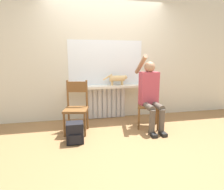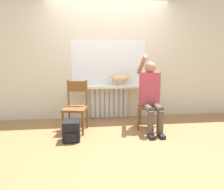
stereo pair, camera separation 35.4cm
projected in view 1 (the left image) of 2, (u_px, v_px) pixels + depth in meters
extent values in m
plane|color=olive|center=(119.00, 139.00, 3.11)|extent=(12.00, 12.00, 0.00)
cube|color=beige|center=(106.00, 57.00, 4.03)|extent=(7.00, 0.06, 2.70)
cube|color=silver|center=(106.00, 103.00, 4.16)|extent=(0.84, 0.05, 0.69)
cube|color=silver|center=(90.00, 104.00, 4.04)|extent=(0.07, 0.03, 0.67)
cube|color=silver|center=(95.00, 104.00, 4.07)|extent=(0.07, 0.03, 0.67)
cube|color=silver|center=(100.00, 103.00, 4.09)|extent=(0.07, 0.03, 0.67)
cube|color=silver|center=(104.00, 103.00, 4.11)|extent=(0.07, 0.03, 0.67)
cube|color=silver|center=(109.00, 103.00, 4.13)|extent=(0.07, 0.03, 0.67)
cube|color=silver|center=(114.00, 103.00, 4.15)|extent=(0.07, 0.03, 0.67)
cube|color=silver|center=(118.00, 102.00, 4.17)|extent=(0.07, 0.03, 0.67)
cube|color=silver|center=(123.00, 102.00, 4.20)|extent=(0.07, 0.03, 0.67)
cube|color=silver|center=(107.00, 87.00, 3.99)|extent=(1.66, 0.28, 0.05)
cube|color=white|center=(106.00, 63.00, 4.02)|extent=(1.59, 0.01, 0.95)
cube|color=brown|center=(76.00, 110.00, 3.30)|extent=(0.47, 0.47, 0.04)
cylinder|color=brown|center=(64.00, 125.00, 3.17)|extent=(0.04, 0.04, 0.41)
cylinder|color=brown|center=(85.00, 125.00, 3.17)|extent=(0.04, 0.04, 0.41)
cylinder|color=brown|center=(69.00, 119.00, 3.51)|extent=(0.04, 0.04, 0.41)
cylinder|color=brown|center=(87.00, 119.00, 3.51)|extent=(0.04, 0.04, 0.41)
cylinder|color=brown|center=(68.00, 93.00, 3.42)|extent=(0.04, 0.04, 0.48)
cylinder|color=brown|center=(87.00, 93.00, 3.42)|extent=(0.04, 0.04, 0.48)
cube|color=brown|center=(77.00, 87.00, 3.39)|extent=(0.36, 0.10, 0.19)
cube|color=brown|center=(148.00, 106.00, 3.58)|extent=(0.52, 0.52, 0.04)
cylinder|color=brown|center=(139.00, 119.00, 3.48)|extent=(0.04, 0.04, 0.41)
cylinder|color=brown|center=(158.00, 120.00, 3.43)|extent=(0.04, 0.04, 0.41)
cylinder|color=brown|center=(139.00, 114.00, 3.82)|extent=(0.04, 0.04, 0.41)
cylinder|color=brown|center=(157.00, 114.00, 3.77)|extent=(0.04, 0.04, 0.41)
cylinder|color=brown|center=(140.00, 90.00, 3.73)|extent=(0.04, 0.04, 0.48)
cylinder|color=brown|center=(158.00, 91.00, 3.67)|extent=(0.04, 0.04, 0.48)
cube|color=brown|center=(149.00, 85.00, 3.68)|extent=(0.34, 0.15, 0.19)
cylinder|color=brown|center=(148.00, 106.00, 3.38)|extent=(0.11, 0.41, 0.11)
cylinder|color=brown|center=(157.00, 106.00, 3.42)|extent=(0.11, 0.41, 0.11)
cylinder|color=brown|center=(152.00, 123.00, 3.23)|extent=(0.10, 0.10, 0.45)
cylinder|color=brown|center=(162.00, 122.00, 3.27)|extent=(0.10, 0.10, 0.45)
cube|color=black|center=(153.00, 135.00, 3.21)|extent=(0.09, 0.20, 0.06)
cube|color=black|center=(163.00, 134.00, 3.25)|extent=(0.09, 0.20, 0.06)
cube|color=#B74251|center=(149.00, 88.00, 3.54)|extent=(0.34, 0.20, 0.62)
sphere|color=#A87A5B|center=(150.00, 67.00, 3.46)|extent=(0.20, 0.20, 0.20)
cylinder|color=#A87A5B|center=(141.00, 65.00, 3.56)|extent=(0.08, 0.50, 0.38)
cylinder|color=#B74251|center=(157.00, 90.00, 3.54)|extent=(0.08, 0.08, 0.50)
cylinder|color=#DBB77A|center=(117.00, 78.00, 4.00)|extent=(0.31, 0.12, 0.12)
sphere|color=#DBB77A|center=(125.00, 77.00, 4.03)|extent=(0.09, 0.09, 0.09)
cone|color=#DBB77A|center=(126.00, 76.00, 4.01)|extent=(0.03, 0.03, 0.03)
cone|color=#DBB77A|center=(125.00, 75.00, 4.05)|extent=(0.03, 0.03, 0.03)
cylinder|color=#DBB77A|center=(122.00, 83.00, 4.01)|extent=(0.03, 0.03, 0.09)
cylinder|color=#DBB77A|center=(122.00, 83.00, 4.07)|extent=(0.03, 0.03, 0.09)
cylinder|color=#DBB77A|center=(112.00, 84.00, 3.97)|extent=(0.03, 0.03, 0.09)
cylinder|color=#DBB77A|center=(112.00, 83.00, 4.03)|extent=(0.03, 0.03, 0.09)
cylinder|color=#DBB77A|center=(108.00, 77.00, 3.95)|extent=(0.21, 0.03, 0.14)
cube|color=black|center=(75.00, 132.00, 2.96)|extent=(0.27, 0.22, 0.33)
cube|color=black|center=(75.00, 140.00, 2.85)|extent=(0.19, 0.03, 0.15)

